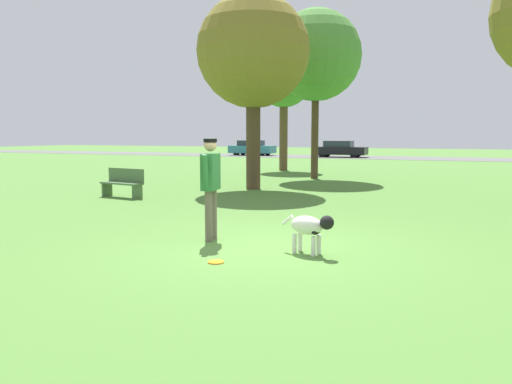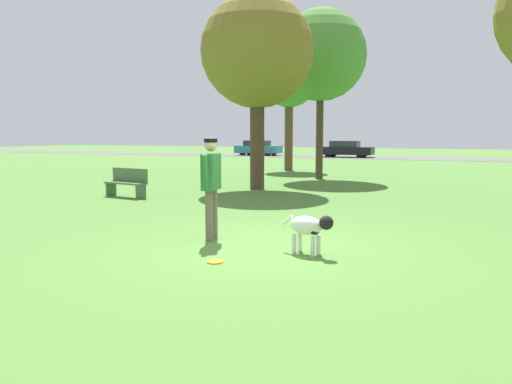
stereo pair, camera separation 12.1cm
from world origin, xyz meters
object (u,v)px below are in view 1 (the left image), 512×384
(frisbee, at_px, (216,262))
(parked_car_teal, at_px, (252,148))
(parked_car_black, at_px, (340,149))
(park_bench, at_px, (123,182))
(dog, at_px, (310,227))
(tree_far_left, at_px, (284,80))
(tree_near_left, at_px, (253,52))
(tree_mid_center, at_px, (316,56))
(person, at_px, (211,179))

(frisbee, height_order, parked_car_teal, parked_car_teal)
(parked_car_black, xyz_separation_m, park_bench, (-0.03, -27.75, -0.20))
(dog, bearing_deg, tree_far_left, 126.18)
(dog, height_order, frisbee, dog)
(frisbee, distance_m, parked_car_teal, 36.68)
(dog, distance_m, parked_car_teal, 36.17)
(tree_near_left, relative_size, tree_mid_center, 0.93)
(frisbee, xyz_separation_m, parked_car_teal, (-13.79, 33.98, 0.64))
(tree_near_left, height_order, parked_car_black, tree_near_left)
(tree_mid_center, xyz_separation_m, park_bench, (-3.45, -8.18, -4.55))
(dog, distance_m, park_bench, 8.42)
(park_bench, bearing_deg, dog, -24.48)
(park_bench, bearing_deg, frisbee, -34.71)
(parked_car_teal, bearing_deg, park_bench, -74.89)
(dog, bearing_deg, tree_mid_center, 121.08)
(tree_far_left, relative_size, park_bench, 4.20)
(tree_far_left, height_order, parked_car_teal, tree_far_left)
(person, bearing_deg, tree_far_left, -175.28)
(tree_mid_center, bearing_deg, tree_far_left, 124.63)
(tree_far_left, bearing_deg, frisbee, -73.66)
(parked_car_black, height_order, park_bench, parked_car_black)
(frisbee, bearing_deg, tree_mid_center, 100.08)
(dog, relative_size, tree_near_left, 0.14)
(person, distance_m, tree_near_left, 8.92)
(parked_car_black, bearing_deg, tree_mid_center, -80.31)
(dog, distance_m, frisbee, 1.55)
(parked_car_teal, bearing_deg, person, -68.70)
(parked_car_teal, relative_size, parked_car_black, 0.93)
(parked_car_teal, distance_m, park_bench, 29.38)
(parked_car_teal, xyz_separation_m, parked_car_black, (7.90, -0.56, 0.01))
(tree_near_left, xyz_separation_m, tree_mid_center, (0.81, 4.67, 0.50))
(person, bearing_deg, park_bench, -140.47)
(tree_mid_center, relative_size, park_bench, 4.75)
(frisbee, distance_m, tree_near_left, 10.74)
(tree_near_left, height_order, tree_far_left, tree_near_left)
(tree_near_left, relative_size, parked_car_black, 1.52)
(person, xyz_separation_m, parked_car_teal, (-13.01, 32.63, -0.42))
(frisbee, relative_size, tree_far_left, 0.04)
(parked_car_teal, bearing_deg, tree_near_left, -67.44)
(tree_mid_center, relative_size, parked_car_black, 1.64)
(dog, xyz_separation_m, tree_far_left, (-6.34, 16.86, 4.13))
(dog, relative_size, parked_car_teal, 0.23)
(frisbee, bearing_deg, park_bench, 136.19)
(person, xyz_separation_m, parked_car_black, (-5.11, 32.07, -0.41))
(tree_near_left, bearing_deg, parked_car_black, 96.16)
(tree_near_left, distance_m, park_bench, 5.98)
(tree_far_left, bearing_deg, dog, -69.40)
(tree_mid_center, xyz_separation_m, parked_car_black, (-3.43, 19.57, -4.35))
(tree_mid_center, xyz_separation_m, tree_far_left, (-2.78, 4.02, -0.45))
(person, relative_size, park_bench, 1.22)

